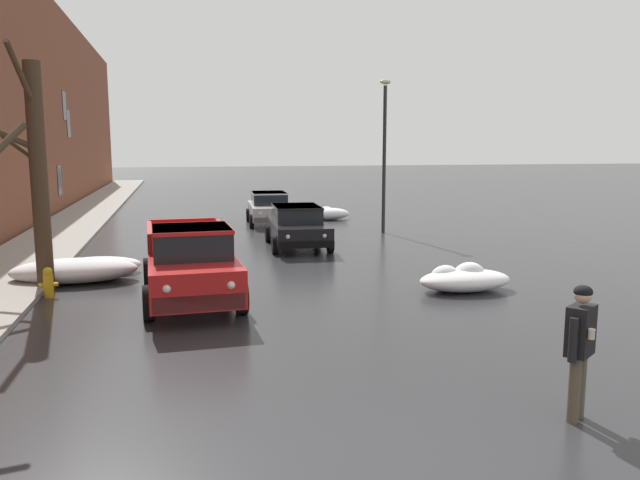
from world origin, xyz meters
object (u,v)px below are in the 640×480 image
object	(u,v)px
sedan_black_parked_kerbside_close	(297,225)
street_lamp_post	(384,148)
pedestrian_with_coffee	(580,342)
fire_hydrant	(48,282)
pickup_truck_red_approaching_near_lane	(190,262)
bare_tree_second_along_sidewalk	(36,172)
sedan_silver_parked_kerbside_mid	(269,207)

from	to	relation	value
sedan_black_parked_kerbside_close	street_lamp_post	xyz separation A→B (m)	(4.05, 2.66, 2.62)
pedestrian_with_coffee	fire_hydrant	bearing A→B (deg)	132.95
fire_hydrant	street_lamp_post	xyz separation A→B (m)	(11.03, 8.51, 3.02)
pickup_truck_red_approaching_near_lane	sedan_black_parked_kerbside_close	size ratio (longest dim) A/B	1.20
bare_tree_second_along_sidewalk	street_lamp_post	distance (m)	13.71
sedan_silver_parked_kerbside_mid	fire_hydrant	bearing A→B (deg)	-119.53
bare_tree_second_along_sidewalk	pedestrian_with_coffee	distance (m)	12.40
sedan_black_parked_kerbside_close	street_lamp_post	size ratio (longest dim) A/B	0.74
bare_tree_second_along_sidewalk	fire_hydrant	bearing A→B (deg)	-70.94
sedan_silver_parked_kerbside_mid	pedestrian_with_coffee	world-z (taller)	pedestrian_with_coffee
sedan_black_parked_kerbside_close	street_lamp_post	bearing A→B (deg)	33.29
bare_tree_second_along_sidewalk	fire_hydrant	xyz separation A→B (m)	(0.26, -0.76, -2.50)
pedestrian_with_coffee	sedan_black_parked_kerbside_close	bearing A→B (deg)	93.49
pedestrian_with_coffee	street_lamp_post	size ratio (longest dim) A/B	0.29
pickup_truck_red_approaching_near_lane	fire_hydrant	size ratio (longest dim) A/B	7.54
pickup_truck_red_approaching_near_lane	sedan_black_parked_kerbside_close	distance (m)	7.83
sedan_silver_parked_kerbside_mid	fire_hydrant	size ratio (longest dim) A/B	5.82
sedan_black_parked_kerbside_close	pedestrian_with_coffee	world-z (taller)	pedestrian_with_coffee
sedan_silver_parked_kerbside_mid	pickup_truck_red_approaching_near_lane	bearing A→B (deg)	-105.77
pickup_truck_red_approaching_near_lane	street_lamp_post	world-z (taller)	street_lamp_post
sedan_black_parked_kerbside_close	street_lamp_post	distance (m)	5.51
pedestrian_with_coffee	fire_hydrant	world-z (taller)	pedestrian_with_coffee
sedan_black_parked_kerbside_close	pedestrian_with_coffee	bearing A→B (deg)	-86.51
pickup_truck_red_approaching_near_lane	bare_tree_second_along_sidewalk	bearing A→B (deg)	153.05
bare_tree_second_along_sidewalk	pedestrian_with_coffee	world-z (taller)	bare_tree_second_along_sidewalk
street_lamp_post	sedan_silver_parked_kerbside_mid	bearing A→B (deg)	137.07
sedan_black_parked_kerbside_close	fire_hydrant	xyz separation A→B (m)	(-6.98, -5.85, -0.40)
pedestrian_with_coffee	fire_hydrant	size ratio (longest dim) A/B	2.48
bare_tree_second_along_sidewalk	street_lamp_post	world-z (taller)	street_lamp_post
bare_tree_second_along_sidewalk	sedan_silver_parked_kerbside_mid	bearing A→B (deg)	57.94
bare_tree_second_along_sidewalk	pickup_truck_red_approaching_near_lane	distance (m)	4.36
bare_tree_second_along_sidewalk	pedestrian_with_coffee	size ratio (longest dim) A/B	3.24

